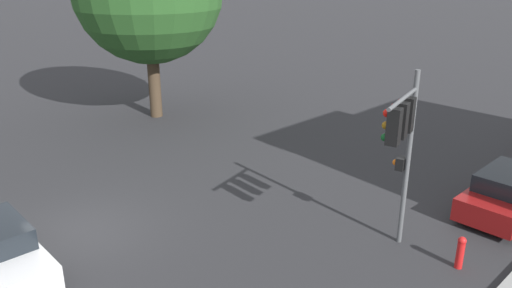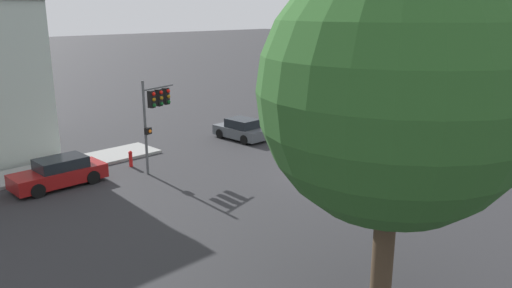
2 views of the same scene
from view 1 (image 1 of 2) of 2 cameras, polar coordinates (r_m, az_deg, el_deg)
name	(u,v)px [view 1 (image 1 of 2)]	position (r m, az deg, el deg)	size (l,w,h in m)	color
ground_plane	(80,233)	(15.99, -19.48, -9.57)	(300.00, 300.00, 0.00)	#28282B
traffic_signal	(401,132)	(13.09, 16.28, 1.35)	(1.00, 2.39, 5.02)	#515456
parked_car_0	(510,192)	(17.96, 27.03, -4.91)	(1.90, 4.47, 1.44)	maroon
fire_hydrant	(460,251)	(14.36, 22.33, -11.30)	(0.22, 0.22, 0.92)	red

